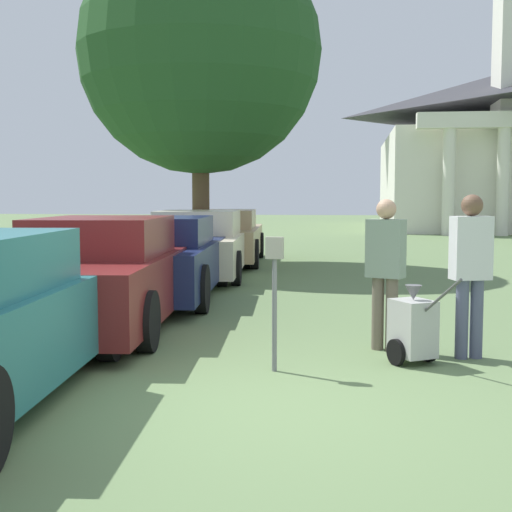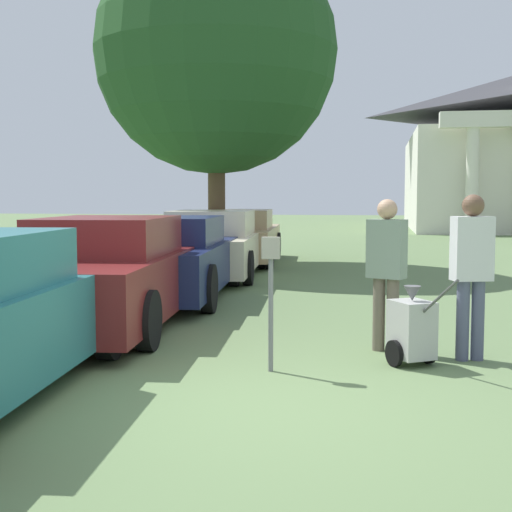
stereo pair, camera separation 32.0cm
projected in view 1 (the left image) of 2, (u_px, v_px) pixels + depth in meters
ground_plane at (251, 405)px, 6.10m from camera, size 120.00×120.00×0.00m
parked_car_maroon at (106, 275)px, 9.72m from camera, size 2.25×5.33×1.50m
parked_car_navy at (159, 259)px, 12.39m from camera, size 2.40×5.33×1.42m
parked_car_cream at (200, 246)px, 15.78m from camera, size 2.36×5.39×1.46m
parked_car_tan at (224, 238)px, 18.86m from camera, size 2.27×5.17×1.42m
parking_meter at (275, 278)px, 7.20m from camera, size 0.18×0.09×1.37m
person_worker at (385, 264)px, 8.18m from camera, size 0.47×0.37×1.75m
person_supervisor at (471, 265)px, 7.76m from camera, size 0.46×0.33×1.80m
equipment_cart at (413, 328)px, 7.57m from camera, size 0.68×0.95×1.00m
church at (496, 143)px, 38.87m from camera, size 11.95×16.46×21.25m
shade_tree at (200, 52)px, 17.84m from camera, size 6.10×6.10×8.42m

